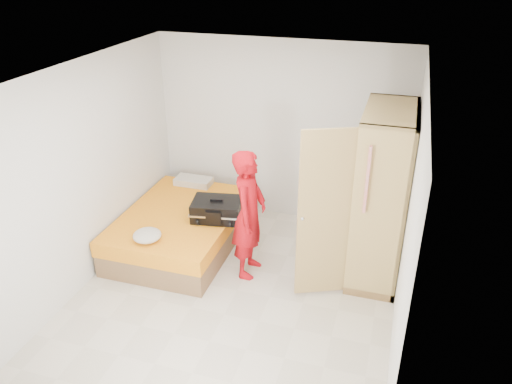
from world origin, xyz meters
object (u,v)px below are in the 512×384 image
(wardrobe, at_px, (377,201))
(bed, at_px, (181,229))
(person, at_px, (249,214))
(suitcase, at_px, (217,210))
(round_cushion, at_px, (147,235))

(wardrobe, bearing_deg, bed, -177.63)
(person, height_order, suitcase, person)
(bed, height_order, wardrobe, wardrobe)
(suitcase, relative_size, round_cushion, 2.09)
(wardrobe, bearing_deg, round_cushion, -161.88)
(wardrobe, relative_size, person, 1.29)
(wardrobe, height_order, person, wardrobe)
(person, relative_size, round_cushion, 4.75)
(suitcase, height_order, round_cushion, suitcase)
(bed, relative_size, suitcase, 2.82)
(person, bearing_deg, wardrobe, -74.85)
(person, bearing_deg, round_cushion, 109.69)
(wardrobe, bearing_deg, suitcase, -177.22)
(bed, distance_m, person, 1.24)
(bed, bearing_deg, suitcase, 0.81)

